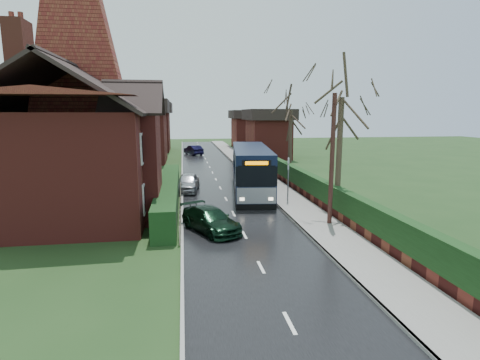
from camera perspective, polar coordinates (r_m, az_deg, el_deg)
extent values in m
plane|color=#25401B|center=(20.62, -0.24, -6.67)|extent=(140.00, 140.00, 0.00)
cube|color=black|center=(30.26, -3.02, -1.23)|extent=(6.00, 100.00, 0.02)
cube|color=slate|center=(30.94, 4.83, -0.88)|extent=(2.50, 100.00, 0.14)
cube|color=gray|center=(30.69, 2.66, -0.95)|extent=(0.12, 100.00, 0.14)
cube|color=gray|center=(30.11, -8.81, -1.31)|extent=(0.12, 100.00, 0.10)
cube|color=black|center=(25.08, -10.79, -1.92)|extent=(1.20, 16.00, 1.60)
cube|color=maroon|center=(31.30, 7.60, -0.38)|extent=(0.30, 50.00, 0.60)
cube|color=black|center=(31.15, 7.64, 1.25)|extent=(0.60, 50.00, 1.20)
cube|color=maroon|center=(25.45, -22.52, 2.68)|extent=(8.00, 14.00, 6.00)
cube|color=maroon|center=(21.88, -15.44, 1.99)|extent=(2.50, 4.00, 6.00)
cube|color=brown|center=(21.66, -30.65, 17.37)|extent=(0.90, 1.40, 2.20)
cube|color=brown|center=(29.16, -19.48, 15.95)|extent=(0.90, 1.40, 2.20)
cube|color=silver|center=(20.11, -14.35, -2.71)|extent=(0.08, 1.20, 1.60)
cube|color=black|center=(20.11, -14.26, -2.71)|extent=(0.03, 0.95, 1.35)
cube|color=silver|center=(19.71, -14.68, 4.68)|extent=(0.08, 1.20, 1.60)
cube|color=black|center=(19.71, -14.59, 4.68)|extent=(0.03, 0.95, 1.35)
cube|color=silver|center=(24.01, -13.44, -0.61)|extent=(0.08, 1.20, 1.60)
cube|color=black|center=(24.01, -13.37, -0.61)|extent=(0.03, 0.95, 1.35)
cube|color=silver|center=(23.68, -13.70, 5.58)|extent=(0.08, 1.20, 1.60)
cube|color=black|center=(23.68, -13.63, 5.58)|extent=(0.03, 0.95, 1.35)
cube|color=silver|center=(27.94, -12.79, 0.90)|extent=(0.08, 1.20, 1.60)
cube|color=black|center=(27.94, -12.73, 0.90)|extent=(0.03, 0.95, 1.35)
cube|color=silver|center=(27.66, -13.00, 6.22)|extent=(0.08, 1.20, 1.60)
cube|color=black|center=(27.66, -12.94, 6.23)|extent=(0.03, 0.95, 1.35)
cube|color=silver|center=(30.41, -12.47, 1.65)|extent=(0.08, 1.20, 1.60)
cube|color=black|center=(30.41, -12.41, 1.65)|extent=(0.03, 0.95, 1.35)
cube|color=silver|center=(30.15, -12.66, 6.54)|extent=(0.08, 1.20, 1.60)
cube|color=black|center=(30.14, -12.60, 6.54)|extent=(0.03, 0.95, 1.35)
cube|color=black|center=(28.72, 1.68, 0.06)|extent=(3.88, 11.47, 1.17)
cube|color=black|center=(28.53, 1.69, 2.42)|extent=(3.90, 11.47, 1.23)
cube|color=black|center=(28.42, 1.70, 4.32)|extent=(3.88, 11.47, 0.67)
cube|color=black|center=(28.86, 1.67, -1.43)|extent=(3.88, 11.47, 0.36)
cube|color=gray|center=(23.27, 2.51, -2.39)|extent=(2.45, 0.41, 1.02)
cube|color=black|center=(23.00, 2.54, 0.58)|extent=(2.29, 0.35, 1.33)
cube|color=black|center=(22.88, 2.56, 2.60)|extent=(1.79, 0.29, 0.36)
cube|color=#FF8C00|center=(22.84, 2.57, 2.59)|extent=(1.40, 0.21, 0.22)
cube|color=black|center=(23.42, 2.50, -4.06)|extent=(2.50, 0.44, 0.31)
cube|color=#FFF2CC|center=(23.20, 0.32, -2.93)|extent=(0.29, 0.08, 0.18)
cube|color=#FFF2CC|center=(23.34, 4.72, -2.89)|extent=(0.29, 0.08, 0.18)
cylinder|color=black|center=(25.23, -0.45, -2.39)|extent=(0.40, 1.01, 0.98)
cylinder|color=black|center=(25.39, 4.77, -2.35)|extent=(0.40, 1.01, 0.98)
cylinder|color=black|center=(32.29, -0.77, 0.38)|extent=(0.40, 1.01, 0.98)
cylinder|color=black|center=(32.42, 3.32, 0.40)|extent=(0.40, 1.01, 0.98)
imported|color=#B5B6BA|center=(29.18, -7.96, -0.37)|extent=(2.12, 4.23, 1.38)
imported|color=black|center=(19.26, -4.51, -6.06)|extent=(3.34, 4.46, 1.20)
imported|color=black|center=(54.98, -7.11, 4.55)|extent=(2.88, 4.45, 1.38)
cylinder|color=slate|center=(25.19, 7.34, -0.04)|extent=(0.09, 0.09, 3.10)
cube|color=silver|center=(25.00, 7.41, 2.96)|extent=(0.24, 0.45, 0.35)
cube|color=silver|center=(25.05, 7.39, 1.95)|extent=(0.21, 0.41, 0.31)
cylinder|color=#321A16|center=(20.17, 13.84, 2.81)|extent=(0.24, 0.24, 6.98)
cube|color=#321A16|center=(20.03, 14.20, 11.33)|extent=(0.38, 0.87, 0.08)
cylinder|color=#3A2F22|center=(22.38, 14.83, 3.30)|extent=(0.33, 0.33, 6.86)
cylinder|color=#33261E|center=(33.56, 7.63, 5.20)|extent=(0.34, 0.34, 6.26)
cylinder|color=#3D2D24|center=(35.79, -21.84, 6.03)|extent=(0.35, 0.35, 7.70)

